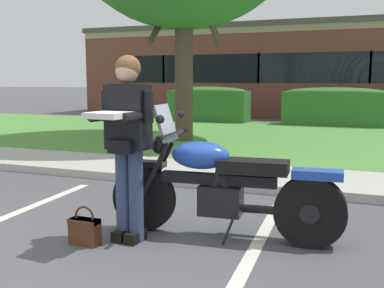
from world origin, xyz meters
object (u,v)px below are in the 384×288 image
at_px(hedge_left, 209,104).
at_px(hedge_center_left, 335,106).
at_px(motorcycle, 231,187).
at_px(handbag, 85,229).
at_px(brick_building, 372,71).
at_px(rider_person, 127,133).

distance_m(hedge_left, hedge_center_left, 4.17).
height_order(motorcycle, handbag, motorcycle).
relative_size(motorcycle, brick_building, 0.10).
height_order(motorcycle, rider_person, rider_person).
bearing_deg(brick_building, handbag, -96.94).
relative_size(handbag, brick_building, 0.02).
bearing_deg(motorcycle, hedge_left, 110.48).
bearing_deg(brick_building, hedge_center_left, -98.73).
height_order(rider_person, brick_building, brick_building).
distance_m(handbag, brick_building, 18.13).
bearing_deg(brick_building, rider_person, -96.01).
relative_size(hedge_left, brick_building, 0.12).
distance_m(motorcycle, hedge_center_left, 11.04).
bearing_deg(brick_building, hedge_left, -129.44).
bearing_deg(hedge_center_left, handbag, -95.99).
bearing_deg(rider_person, handbag, -143.49).
bearing_deg(motorcycle, rider_person, -154.21).
bearing_deg(motorcycle, brick_building, 86.69).
relative_size(rider_person, brick_building, 0.07).
distance_m(rider_person, brick_building, 17.80).
relative_size(motorcycle, rider_person, 1.32).
distance_m(rider_person, hedge_center_left, 11.49).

